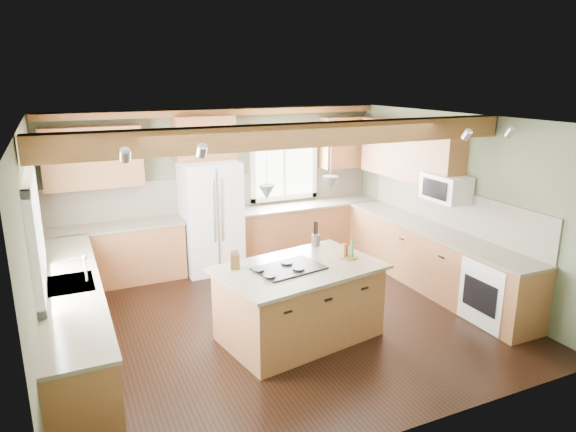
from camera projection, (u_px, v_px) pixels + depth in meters
name	position (u px, v px, depth m)	size (l,w,h in m)	color
floor	(281.00, 319.00, 6.79)	(5.60, 5.60, 0.00)	black
ceiling	(280.00, 120.00, 6.10)	(5.60, 5.60, 0.00)	silver
wall_back	(221.00, 187.00, 8.64)	(5.60, 5.60, 0.00)	#4A4F38
wall_left	(34.00, 256.00, 5.32)	(5.00, 5.00, 0.00)	#4A4F38
wall_right	(454.00, 202.00, 7.57)	(5.00, 5.00, 0.00)	#4A4F38
ceiling_beam	(300.00, 135.00, 5.67)	(5.55, 0.26, 0.26)	brown
soffit_trim	(220.00, 112.00, 8.22)	(5.55, 0.20, 0.10)	brown
backsplash_back	(221.00, 192.00, 8.65)	(5.58, 0.03, 0.58)	brown
backsplash_right	(450.00, 208.00, 7.63)	(0.03, 3.70, 0.58)	brown
base_cab_back_left	(117.00, 255.00, 7.89)	(2.02, 0.60, 0.88)	brown
counter_back_left	(114.00, 227.00, 7.76)	(2.06, 0.64, 0.04)	brown
base_cab_back_right	(307.00, 230.00, 9.20)	(2.62, 0.60, 0.88)	brown
counter_back_right	(308.00, 205.00, 9.08)	(2.66, 0.64, 0.04)	brown
base_cab_left	(74.00, 323.00, 5.72)	(0.60, 3.70, 0.88)	brown
counter_left	(70.00, 285.00, 5.59)	(0.64, 3.74, 0.04)	brown
base_cab_right	(431.00, 259.00, 7.72)	(0.60, 3.70, 0.88)	brown
counter_right	(434.00, 230.00, 7.60)	(0.64, 3.74, 0.04)	brown
upper_cab_back_left	(93.00, 157.00, 7.52)	(1.40, 0.35, 0.90)	brown
upper_cab_over_fridge	(204.00, 138.00, 8.14)	(0.96, 0.35, 0.70)	brown
upper_cab_right	(409.00, 151.00, 8.12)	(0.35, 2.20, 0.90)	brown
upper_cab_back_corner	(345.00, 142.00, 9.24)	(0.90, 0.35, 0.90)	brown
window_left	(33.00, 231.00, 5.31)	(0.04, 1.60, 1.05)	white
window_back	(284.00, 167.00, 9.02)	(1.10, 0.04, 1.00)	white
sink	(69.00, 285.00, 5.59)	(0.50, 0.65, 0.03)	#262628
faucet	(86.00, 270.00, 5.63)	(0.02, 0.02, 0.28)	#B2B2B7
dishwasher	(83.00, 386.00, 4.58)	(0.60, 0.60, 0.84)	white
oven	(497.00, 292.00, 6.58)	(0.60, 0.72, 0.84)	white
microwave	(446.00, 188.00, 7.37)	(0.40, 0.70, 0.38)	white
pendant_left	(267.00, 192.00, 5.59)	(0.18, 0.18, 0.16)	#B2B2B7
pendant_right	(330.00, 183.00, 6.08)	(0.18, 0.18, 0.16)	#B2B2B7
refrigerator	(211.00, 217.00, 8.29)	(0.90, 0.74, 1.80)	white
island	(299.00, 304.00, 6.21)	(1.79, 1.10, 0.88)	olive
island_top	(299.00, 268.00, 6.09)	(1.91, 1.21, 0.04)	brown
cooktop	(289.00, 268.00, 6.00)	(0.78, 0.52, 0.02)	black
knife_block	(235.00, 261.00, 5.99)	(0.11, 0.08, 0.18)	brown
utensil_crock	(316.00, 240.00, 6.82)	(0.11, 0.11, 0.15)	#463E38
bottle_tray	(349.00, 250.00, 6.35)	(0.23, 0.23, 0.21)	brown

